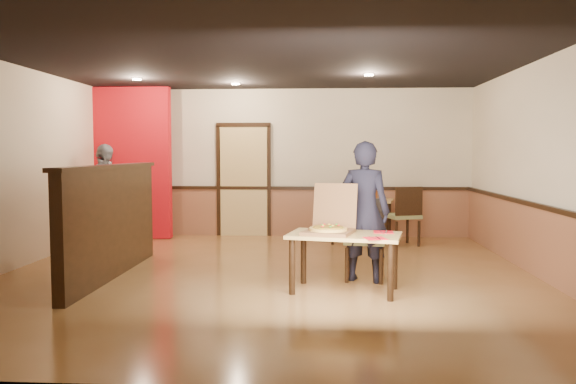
% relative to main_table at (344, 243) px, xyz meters
% --- Properties ---
extents(floor, '(7.00, 7.00, 0.00)m').
position_rel_main_table_xyz_m(floor, '(-0.95, 0.81, -0.57)').
color(floor, '#A4733F').
rests_on(floor, ground).
extents(ceiling, '(7.00, 7.00, 0.00)m').
position_rel_main_table_xyz_m(ceiling, '(-0.95, 0.81, 2.23)').
color(ceiling, black).
rests_on(ceiling, wall_back).
extents(wall_back, '(7.00, 0.00, 7.00)m').
position_rel_main_table_xyz_m(wall_back, '(-0.95, 4.31, 0.83)').
color(wall_back, beige).
rests_on(wall_back, floor).
extents(wall_left, '(0.00, 7.00, 7.00)m').
position_rel_main_table_xyz_m(wall_left, '(-4.45, 0.81, 0.83)').
color(wall_left, beige).
rests_on(wall_left, floor).
extents(wall_right, '(0.00, 7.00, 7.00)m').
position_rel_main_table_xyz_m(wall_right, '(2.55, 0.81, 0.83)').
color(wall_right, beige).
rests_on(wall_right, floor).
extents(wainscot_back, '(7.00, 0.04, 0.90)m').
position_rel_main_table_xyz_m(wainscot_back, '(-0.95, 4.28, -0.12)').
color(wainscot_back, brown).
rests_on(wainscot_back, floor).
extents(chair_rail_back, '(7.00, 0.06, 0.06)m').
position_rel_main_table_xyz_m(chair_rail_back, '(-0.95, 4.26, 0.35)').
color(chair_rail_back, black).
rests_on(chair_rail_back, wall_back).
extents(wainscot_right, '(0.04, 7.00, 0.90)m').
position_rel_main_table_xyz_m(wainscot_right, '(2.52, 0.81, -0.12)').
color(wainscot_right, brown).
rests_on(wainscot_right, floor).
extents(chair_rail_right, '(0.06, 7.00, 0.06)m').
position_rel_main_table_xyz_m(chair_rail_right, '(2.50, 0.81, 0.35)').
color(chair_rail_right, black).
rests_on(chair_rail_right, wall_right).
extents(back_door, '(0.90, 0.06, 2.10)m').
position_rel_main_table_xyz_m(back_door, '(-1.75, 4.27, 0.48)').
color(back_door, '#D9B86F').
rests_on(back_door, wall_back).
extents(booth_partition, '(0.20, 3.10, 1.44)m').
position_rel_main_table_xyz_m(booth_partition, '(-2.95, 0.61, 0.17)').
color(booth_partition, black).
rests_on(booth_partition, floor).
extents(red_accent_panel, '(1.60, 0.20, 2.78)m').
position_rel_main_table_xyz_m(red_accent_panel, '(-3.85, 3.81, 0.83)').
color(red_accent_panel, red).
rests_on(red_accent_panel, floor).
extents(spot_a, '(0.14, 0.14, 0.02)m').
position_rel_main_table_xyz_m(spot_a, '(-3.25, 2.61, 2.21)').
color(spot_a, beige).
rests_on(spot_a, ceiling).
extents(spot_b, '(0.14, 0.14, 0.02)m').
position_rel_main_table_xyz_m(spot_b, '(-1.75, 3.31, 2.21)').
color(spot_b, beige).
rests_on(spot_b, ceiling).
extents(spot_c, '(0.14, 0.14, 0.02)m').
position_rel_main_table_xyz_m(spot_c, '(0.45, 2.31, 2.21)').
color(spot_c, beige).
rests_on(spot_c, ceiling).
extents(main_table, '(1.37, 0.96, 0.67)m').
position_rel_main_table_xyz_m(main_table, '(0.00, 0.00, 0.00)').
color(main_table, tan).
rests_on(main_table, floor).
extents(diner_chair, '(0.56, 0.56, 1.01)m').
position_rel_main_table_xyz_m(diner_chair, '(0.29, 0.70, -0.01)').
color(diner_chair, olive).
rests_on(diner_chair, floor).
extents(side_chair_left, '(0.72, 0.72, 1.03)m').
position_rel_main_table_xyz_m(side_chair_left, '(0.17, 3.25, -0.00)').
color(side_chair_left, olive).
rests_on(side_chair_left, floor).
extents(side_chair_right, '(0.64, 0.64, 1.02)m').
position_rel_main_table_xyz_m(side_chair_right, '(1.15, 3.23, -0.01)').
color(side_chair_right, olive).
rests_on(side_chair_right, floor).
extents(side_table, '(0.82, 0.82, 0.75)m').
position_rel_main_table_xyz_m(side_table, '(0.68, 3.86, 0.00)').
color(side_table, tan).
rests_on(side_table, floor).
extents(diner, '(0.74, 0.60, 1.74)m').
position_rel_main_table_xyz_m(diner, '(0.26, 0.55, 0.30)').
color(diner, black).
rests_on(diner, floor).
extents(passerby, '(0.66, 1.10, 1.74)m').
position_rel_main_table_xyz_m(passerby, '(-3.95, 2.91, 0.30)').
color(passerby, gray).
rests_on(passerby, floor).
extents(pizza_box, '(0.67, 0.74, 0.56)m').
position_rel_main_table_xyz_m(pizza_box, '(-0.17, 0.04, 0.18)').
color(pizza_box, brown).
rests_on(pizza_box, main_table).
extents(pizza, '(0.55, 0.55, 0.03)m').
position_rel_main_table_xyz_m(pizza, '(-0.19, -0.01, 0.16)').
color(pizza, gold).
rests_on(pizza, pizza_box).
extents(napkin_near, '(0.27, 0.27, 0.01)m').
position_rel_main_table_xyz_m(napkin_near, '(0.32, -0.35, 0.11)').
color(napkin_near, red).
rests_on(napkin_near, main_table).
extents(napkin_far, '(0.24, 0.24, 0.01)m').
position_rel_main_table_xyz_m(napkin_far, '(0.46, 0.13, 0.11)').
color(napkin_far, red).
rests_on(napkin_far, main_table).
extents(condiment, '(0.06, 0.06, 0.15)m').
position_rel_main_table_xyz_m(condiment, '(0.72, 3.85, 0.25)').
color(condiment, brown).
rests_on(condiment, side_table).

